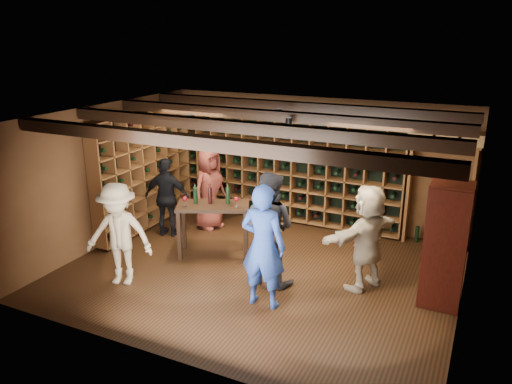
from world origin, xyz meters
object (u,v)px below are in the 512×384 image
at_px(guest_khaki, 119,234).
at_px(guest_beige, 367,237).
at_px(display_cabinet, 445,248).
at_px(guest_woman_black, 167,198).
at_px(man_grey_suit, 268,228).
at_px(guest_red_floral, 210,189).
at_px(tasting_table, 213,211).
at_px(man_blue_shirt, 263,246).

xyz_separation_m(guest_khaki, guest_beige, (3.38, 1.46, 0.01)).
distance_m(display_cabinet, guest_woman_black, 4.92).
height_order(man_grey_suit, guest_red_floral, man_grey_suit).
xyz_separation_m(guest_red_floral, guest_beige, (3.32, -1.09, 0.01)).
height_order(guest_woman_black, tasting_table, guest_woman_black).
relative_size(guest_beige, tasting_table, 1.19).
bearing_deg(tasting_table, man_grey_suit, -45.53).
bearing_deg(guest_red_floral, man_blue_shirt, -121.05).
distance_m(man_grey_suit, guest_khaki, 2.23).
bearing_deg(guest_khaki, tasting_table, 45.66).
bearing_deg(man_grey_suit, display_cabinet, -166.62).
bearing_deg(guest_woman_black, display_cabinet, 162.63).
height_order(man_grey_suit, guest_khaki, man_grey_suit).
bearing_deg(man_grey_suit, tasting_table, -17.72).
bearing_deg(man_blue_shirt, guest_khaki, 7.48).
relative_size(man_blue_shirt, tasting_table, 1.32).
xyz_separation_m(man_blue_shirt, guest_woman_black, (-2.66, 1.53, -0.14)).
height_order(man_blue_shirt, man_grey_suit, man_blue_shirt).
relative_size(guest_red_floral, guest_beige, 0.98).
relative_size(man_grey_suit, guest_woman_black, 1.17).
distance_m(display_cabinet, man_blue_shirt, 2.49).
bearing_deg(guest_khaki, guest_red_floral, 71.10).
height_order(guest_red_floral, guest_beige, guest_beige).
height_order(man_blue_shirt, guest_khaki, man_blue_shirt).
height_order(man_blue_shirt, guest_beige, man_blue_shirt).
bearing_deg(guest_khaki, man_blue_shirt, -8.81).
bearing_deg(man_grey_suit, guest_red_floral, -35.04).
height_order(man_blue_shirt, tasting_table, man_blue_shirt).
bearing_deg(guest_beige, guest_red_floral, -80.53).
bearing_deg(man_blue_shirt, guest_woman_black, -31.00).
xyz_separation_m(display_cabinet, man_blue_shirt, (-2.24, -1.10, 0.03)).
relative_size(man_blue_shirt, guest_khaki, 1.12).
distance_m(guest_red_floral, tasting_table, 1.26).
xyz_separation_m(guest_red_floral, guest_woman_black, (-0.51, -0.68, -0.04)).
distance_m(man_blue_shirt, tasting_table, 1.86).
distance_m(man_grey_suit, guest_woman_black, 2.58).
relative_size(display_cabinet, guest_beige, 1.09).
bearing_deg(guest_beige, display_cabinet, 116.24).
relative_size(man_grey_suit, guest_beige, 1.09).
distance_m(guest_red_floral, guest_khaki, 2.55).
bearing_deg(man_blue_shirt, guest_beige, -137.22).
relative_size(man_blue_shirt, guest_woman_black, 1.19).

